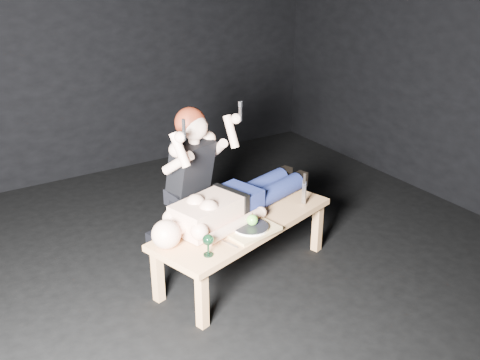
{
  "coord_description": "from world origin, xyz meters",
  "views": [
    {
      "loc": [
        -1.75,
        -2.98,
        2.31
      ],
      "look_at": [
        0.15,
        0.03,
        0.75
      ],
      "focal_mm": 40.99,
      "sensor_mm": 36.0,
      "label": 1
    }
  ],
  "objects_px": {
    "lying_man": "(235,198)",
    "kneeling_woman": "(184,181)",
    "serving_tray": "(251,230)",
    "carving_knife": "(304,189)",
    "table": "(244,247)",
    "goblet": "(208,245)"
  },
  "relations": [
    {
      "from": "table",
      "to": "carving_knife",
      "type": "xyz_separation_m",
      "value": [
        0.53,
        -0.03,
        0.36
      ]
    },
    {
      "from": "goblet",
      "to": "carving_knife",
      "type": "bearing_deg",
      "value": 14.72
    },
    {
      "from": "table",
      "to": "kneeling_woman",
      "type": "relative_size",
      "value": 1.14
    },
    {
      "from": "serving_tray",
      "to": "kneeling_woman",
      "type": "bearing_deg",
      "value": 105.47
    },
    {
      "from": "goblet",
      "to": "kneeling_woman",
      "type": "bearing_deg",
      "value": 73.72
    },
    {
      "from": "carving_knife",
      "to": "serving_tray",
      "type": "bearing_deg",
      "value": 177.27
    },
    {
      "from": "kneeling_woman",
      "to": "goblet",
      "type": "relative_size",
      "value": 8.33
    },
    {
      "from": "serving_tray",
      "to": "carving_knife",
      "type": "height_order",
      "value": "carving_knife"
    },
    {
      "from": "lying_man",
      "to": "serving_tray",
      "type": "distance_m",
      "value": 0.32
    },
    {
      "from": "table",
      "to": "lying_man",
      "type": "relative_size",
      "value": 1.05
    },
    {
      "from": "serving_tray",
      "to": "carving_knife",
      "type": "relative_size",
      "value": 1.39
    },
    {
      "from": "table",
      "to": "lying_man",
      "type": "bearing_deg",
      "value": 70.63
    },
    {
      "from": "table",
      "to": "goblet",
      "type": "xyz_separation_m",
      "value": [
        -0.45,
        -0.29,
        0.3
      ]
    },
    {
      "from": "kneeling_woman",
      "to": "lying_man",
      "type": "bearing_deg",
      "value": -72.79
    },
    {
      "from": "serving_tray",
      "to": "goblet",
      "type": "relative_size",
      "value": 2.41
    },
    {
      "from": "kneeling_woman",
      "to": "serving_tray",
      "type": "xyz_separation_m",
      "value": [
        0.18,
        -0.65,
        -0.17
      ]
    },
    {
      "from": "lying_man",
      "to": "kneeling_woman",
      "type": "xyz_separation_m",
      "value": [
        -0.24,
        0.36,
        0.06
      ]
    },
    {
      "from": "serving_tray",
      "to": "goblet",
      "type": "height_order",
      "value": "goblet"
    },
    {
      "from": "serving_tray",
      "to": "table",
      "type": "bearing_deg",
      "value": 73.99
    },
    {
      "from": "serving_tray",
      "to": "goblet",
      "type": "bearing_deg",
      "value": -163.43
    },
    {
      "from": "table",
      "to": "lying_man",
      "type": "height_order",
      "value": "lying_man"
    },
    {
      "from": "table",
      "to": "serving_tray",
      "type": "height_order",
      "value": "serving_tray"
    }
  ]
}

